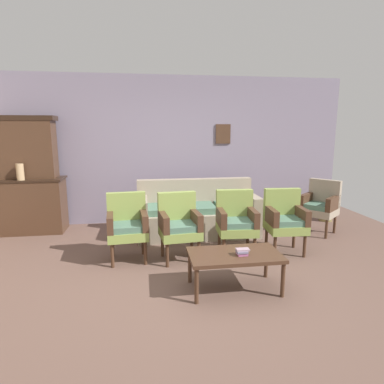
# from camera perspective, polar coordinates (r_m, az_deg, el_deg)

# --- Properties ---
(ground_plane) EXTENTS (7.68, 7.68, 0.00)m
(ground_plane) POSITION_cam_1_polar(r_m,az_deg,el_deg) (4.02, 1.14, -14.95)
(ground_plane) COLOR brown
(wall_back_with_decor) EXTENTS (6.40, 0.09, 2.70)m
(wall_back_with_decor) POSITION_cam_1_polar(r_m,az_deg,el_deg) (6.24, -2.85, 7.23)
(wall_back_with_decor) COLOR gray
(wall_back_with_decor) RESTS_ON ground
(side_cabinet) EXTENTS (1.16, 0.55, 0.93)m
(side_cabinet) POSITION_cam_1_polar(r_m,az_deg,el_deg) (6.26, -26.13, -2.07)
(side_cabinet) COLOR #472D1E
(side_cabinet) RESTS_ON ground
(cabinet_upper_hutch) EXTENTS (0.99, 0.38, 1.03)m
(cabinet_upper_hutch) POSITION_cam_1_polar(r_m,az_deg,el_deg) (6.21, -26.68, 6.99)
(cabinet_upper_hutch) COLOR #472D1E
(cabinet_upper_hutch) RESTS_ON side_cabinet
(vase_on_cabinet) EXTENTS (0.12, 0.12, 0.27)m
(vase_on_cabinet) POSITION_cam_1_polar(r_m,az_deg,el_deg) (6.01, -27.56, 3.10)
(vase_on_cabinet) COLOR tan
(vase_on_cabinet) RESTS_ON side_cabinet
(floral_couch) EXTENTS (1.98, 0.81, 0.90)m
(floral_couch) POSITION_cam_1_polar(r_m,az_deg,el_deg) (5.54, 0.93, -4.01)
(floral_couch) COLOR gray
(floral_couch) RESTS_ON ground
(armchair_by_doorway) EXTENTS (0.56, 0.53, 0.90)m
(armchair_by_doorway) POSITION_cam_1_polar(r_m,az_deg,el_deg) (4.52, -11.12, -5.41)
(armchair_by_doorway) COLOR #849947
(armchair_by_doorway) RESTS_ON ground
(armchair_near_couch_end) EXTENTS (0.57, 0.54, 0.90)m
(armchair_near_couch_end) POSITION_cam_1_polar(r_m,az_deg,el_deg) (4.46, -2.23, -5.43)
(armchair_near_couch_end) COLOR #849947
(armchair_near_couch_end) RESTS_ON ground
(armchair_near_cabinet) EXTENTS (0.55, 0.52, 0.90)m
(armchair_near_cabinet) POSITION_cam_1_polar(r_m,az_deg,el_deg) (4.66, 7.64, -4.79)
(armchair_near_cabinet) COLOR #849947
(armchair_near_cabinet) RESTS_ON ground
(armchair_row_middle) EXTENTS (0.55, 0.52, 0.90)m
(armchair_row_middle) POSITION_cam_1_polar(r_m,az_deg,el_deg) (4.89, 15.75, -4.36)
(armchair_row_middle) COLOR #849947
(armchair_row_middle) RESTS_ON ground
(wingback_chair_by_fireplace) EXTENTS (0.71, 0.71, 0.90)m
(wingback_chair_by_fireplace) POSITION_cam_1_polar(r_m,az_deg,el_deg) (5.97, 21.32, -1.95)
(wingback_chair_by_fireplace) COLOR gray
(wingback_chair_by_fireplace) RESTS_ON ground
(coffee_table) EXTENTS (1.00, 0.56, 0.42)m
(coffee_table) POSITION_cam_1_polar(r_m,az_deg,el_deg) (3.69, 7.38, -11.10)
(coffee_table) COLOR #472D1E
(coffee_table) RESTS_ON ground
(book_stack_on_table) EXTENTS (0.14, 0.11, 0.07)m
(book_stack_on_table) POSITION_cam_1_polar(r_m,az_deg,el_deg) (3.63, 8.67, -10.18)
(book_stack_on_table) COLOR #BF68A7
(book_stack_on_table) RESTS_ON coffee_table
(floor_vase_by_wall) EXTENTS (0.24, 0.24, 0.72)m
(floor_vase_by_wall) POSITION_cam_1_polar(r_m,az_deg,el_deg) (6.83, 22.22, -1.67)
(floor_vase_by_wall) COLOR olive
(floor_vase_by_wall) RESTS_ON ground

